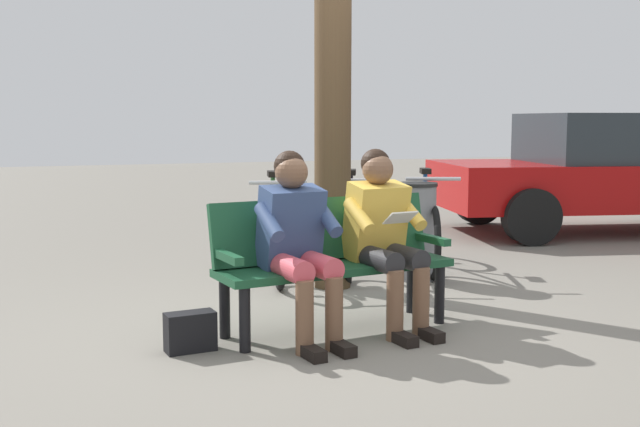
{
  "coord_description": "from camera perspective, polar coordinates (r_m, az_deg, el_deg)",
  "views": [
    {
      "loc": [
        1.82,
        4.64,
        1.4
      ],
      "look_at": [
        -0.05,
        -0.33,
        0.75
      ],
      "focal_mm": 43.46,
      "sensor_mm": 36.0,
      "label": 1
    }
  ],
  "objects": [
    {
      "name": "bicycle_blue",
      "position": [
        7.3,
        7.86,
        -1.29
      ],
      "size": [
        0.72,
        1.58,
        0.94
      ],
      "rotation": [
        0.0,
        0.0,
        1.19
      ],
      "color": "black",
      "rests_on": "ground"
    },
    {
      "name": "bicycle_purple",
      "position": [
        6.85,
        -3.36,
        -1.77
      ],
      "size": [
        0.55,
        1.65,
        0.94
      ],
      "rotation": [
        0.0,
        0.0,
        1.34
      ],
      "color": "black",
      "rests_on": "ground"
    },
    {
      "name": "parked_car",
      "position": [
        10.31,
        20.83,
        3.03
      ],
      "size": [
        4.5,
        2.74,
        1.47
      ],
      "rotation": [
        0.0,
        0.0,
        -0.23
      ],
      "color": "#A50C0C",
      "rests_on": "ground"
    },
    {
      "name": "handbag",
      "position": [
        4.8,
        -9.53,
        -8.58
      ],
      "size": [
        0.31,
        0.17,
        0.24
      ],
      "primitive_type": "cube",
      "rotation": [
        0.0,
        0.0,
        0.1
      ],
      "color": "black",
      "rests_on": "ground"
    },
    {
      "name": "litter_bin",
      "position": [
        6.81,
        7.11,
        -1.29
      ],
      "size": [
        0.35,
        0.35,
        0.85
      ],
      "color": "slate",
      "rests_on": "ground"
    },
    {
      "name": "ground_plane",
      "position": [
        5.17,
        0.75,
        -8.71
      ],
      "size": [
        40.0,
        40.0,
        0.0
      ],
      "primitive_type": "plane",
      "color": "slate"
    },
    {
      "name": "bench",
      "position": [
        5.17,
        0.76,
        -2.96
      ],
      "size": [
        1.65,
        0.67,
        0.87
      ],
      "rotation": [
        0.0,
        0.0,
        0.12
      ],
      "color": "#194C2D",
      "rests_on": "ground"
    },
    {
      "name": "bicycle_red",
      "position": [
        7.07,
        2.23,
        -1.49
      ],
      "size": [
        0.77,
        1.55,
        0.94
      ],
      "rotation": [
        0.0,
        0.0,
        1.15
      ],
      "color": "black",
      "rests_on": "ground"
    },
    {
      "name": "tree_trunk",
      "position": [
        6.41,
        0.96,
        13.01
      ],
      "size": [
        0.3,
        0.3,
        4.15
      ],
      "primitive_type": "cylinder",
      "color": "#4C3823",
      "rests_on": "ground"
    },
    {
      "name": "person_companion",
      "position": [
        4.86,
        -1.67,
        -1.72
      ],
      "size": [
        0.52,
        0.8,
        1.2
      ],
      "rotation": [
        0.0,
        0.0,
        0.12
      ],
      "color": "#334772",
      "rests_on": "ground"
    },
    {
      "name": "person_reading",
      "position": [
        5.17,
        4.73,
        -1.22
      ],
      "size": [
        0.52,
        0.8,
        1.2
      ],
      "rotation": [
        0.0,
        0.0,
        0.12
      ],
      "color": "gold",
      "rests_on": "ground"
    }
  ]
}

